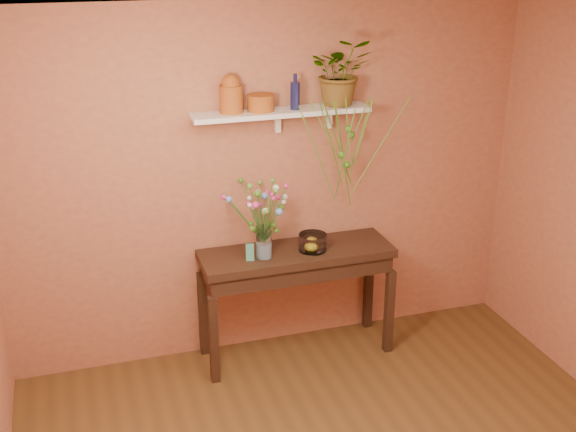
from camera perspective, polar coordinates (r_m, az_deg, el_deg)
name	(u,v)px	position (r m, az deg, el deg)	size (l,w,h in m)	color
room	(379,304)	(3.73, 7.24, -6.91)	(4.04, 4.04, 2.70)	#583819
sideboard	(296,265)	(5.49, 0.68, -3.92)	(1.46, 0.47, 0.89)	#321D12
wall_shelf	(282,113)	(5.20, -0.45, 8.17)	(1.30, 0.24, 0.19)	white
terracotta_jug	(231,95)	(5.08, -4.53, 9.55)	(0.20, 0.20, 0.27)	#A4501C
terracotta_pot	(261,103)	(5.14, -2.18, 8.93)	(0.19, 0.19, 0.12)	#A4501C
blue_bottle	(295,95)	(5.18, 0.56, 9.54)	(0.09, 0.09, 0.25)	#14153E
spider_plant	(341,71)	(5.31, 4.21, 11.32)	(0.44, 0.38, 0.49)	#3D6F19
plant_fronds	(346,145)	(5.30, 4.62, 5.63)	(0.87, 0.44, 0.85)	#3D6F19
glass_vase	(264,245)	(5.27, -1.92, -2.29)	(0.11, 0.11, 0.24)	white
bouquet	(261,206)	(5.14, -2.12, 0.82)	(0.51, 0.46, 0.48)	#386B28
glass_bowl	(313,243)	(5.41, 1.96, -2.13)	(0.21, 0.21, 0.13)	white
lemon	(312,246)	(5.40, 1.88, -2.37)	(0.07, 0.07, 0.07)	yellow
carton	(250,252)	(5.26, -3.02, -2.88)	(0.06, 0.04, 0.12)	teal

